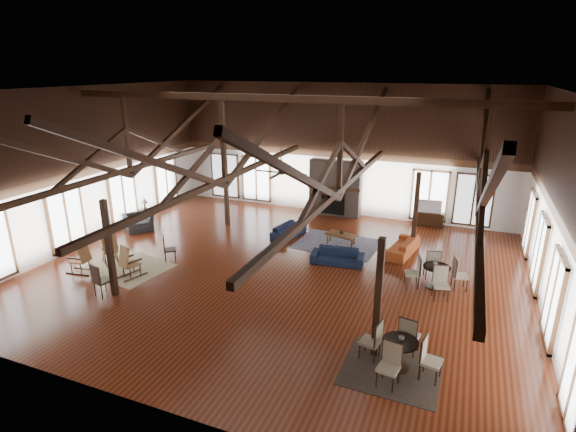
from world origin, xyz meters
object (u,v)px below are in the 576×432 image
at_px(armchair, 138,222).
at_px(tv_console, 429,219).
at_px(sofa_navy_front, 337,256).
at_px(sofa_orange, 402,246).
at_px(cafe_table_near, 400,349).
at_px(sofa_navy_left, 289,231).
at_px(cafe_table_far, 436,273).
at_px(coffee_table, 341,235).

relative_size(armchair, tv_console, 0.92).
relative_size(sofa_navy_front, tv_console, 1.53).
bearing_deg(sofa_orange, cafe_table_near, 17.83).
bearing_deg(sofa_navy_left, sofa_orange, -79.19).
bearing_deg(sofa_navy_front, sofa_navy_left, 138.39).
distance_m(sofa_orange, cafe_table_near, 6.93).
xyz_separation_m(sofa_navy_front, tv_console, (2.62, 5.45, 0.03)).
distance_m(sofa_navy_left, cafe_table_near, 8.86).
distance_m(sofa_navy_front, cafe_table_near, 5.90).
bearing_deg(sofa_navy_left, tv_console, -43.64).
xyz_separation_m(sofa_orange, cafe_table_far, (1.40, -2.38, 0.21)).
distance_m(armchair, cafe_table_far, 12.26).
distance_m(sofa_navy_front, tv_console, 6.05).
height_order(armchair, tv_console, armchair).
bearing_deg(cafe_table_far, armchair, 176.50).
distance_m(sofa_navy_front, cafe_table_far, 3.45).
bearing_deg(cafe_table_far, sofa_navy_front, 169.63).
distance_m(coffee_table, armchair, 8.64).
xyz_separation_m(sofa_navy_left, cafe_table_far, (5.98, -2.43, 0.25)).
height_order(coffee_table, cafe_table_far, cafe_table_far).
relative_size(sofa_orange, cafe_table_near, 1.04).
bearing_deg(tv_console, armchair, -155.12).
relative_size(sofa_navy_left, cafe_table_far, 0.88).
relative_size(armchair, cafe_table_near, 0.57).
xyz_separation_m(armchair, cafe_table_near, (11.79, -5.24, 0.14)).
height_order(sofa_navy_front, sofa_navy_left, sofa_navy_front).
relative_size(cafe_table_far, tv_console, 1.65).
distance_m(sofa_orange, armchair, 10.96).
bearing_deg(coffee_table, cafe_table_far, -18.21).
bearing_deg(armchair, cafe_table_near, -78.00).
distance_m(sofa_navy_left, armchair, 6.48).
relative_size(sofa_navy_front, cafe_table_far, 0.93).
distance_m(cafe_table_far, tv_console, 6.12).
height_order(sofa_navy_left, sofa_orange, sofa_orange).
bearing_deg(tv_console, coffee_table, -129.17).
height_order(sofa_orange, armchair, armchair).
relative_size(sofa_navy_front, sofa_orange, 0.91).
bearing_deg(cafe_table_far, coffee_table, 147.40).
relative_size(cafe_table_near, cafe_table_far, 0.98).
bearing_deg(sofa_orange, armchair, -71.55).
xyz_separation_m(sofa_navy_front, cafe_table_far, (3.39, -0.62, 0.24)).
relative_size(coffee_table, cafe_table_far, 0.64).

